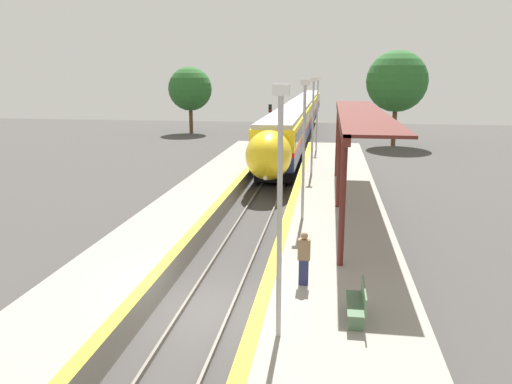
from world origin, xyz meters
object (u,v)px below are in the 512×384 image
at_px(train, 302,114).
at_px(lamppost_far, 313,120).
at_px(lamppost_farthest, 317,109).
at_px(person_waiting, 304,258).
at_px(lamppost_near, 280,200).
at_px(railway_signal, 270,123).
at_px(platform_bench, 359,302).
at_px(lamppost_mid, 304,142).

xyz_separation_m(train, lamppost_far, (2.40, -30.35, 1.91)).
relative_size(train, lamppost_farthest, 11.84).
height_order(train, lamppost_far, lamppost_far).
relative_size(person_waiting, lamppost_near, 0.28).
relative_size(train, railway_signal, 16.22).
bearing_deg(platform_bench, person_waiting, 126.97).
height_order(train, lamppost_mid, lamppost_mid).
height_order(platform_bench, lamppost_farthest, lamppost_farthest).
bearing_deg(person_waiting, lamppost_near, -97.91).
relative_size(platform_bench, lamppost_near, 0.26).
bearing_deg(platform_bench, lamppost_far, 95.83).
relative_size(platform_bench, lamppost_farthest, 0.26).
distance_m(railway_signal, lamppost_far, 15.07).
xyz_separation_m(platform_bench, lamppost_far, (-1.91, 18.72, 2.84)).
distance_m(platform_bench, lamppost_far, 19.03).
bearing_deg(railway_signal, lamppost_near, -82.81).
bearing_deg(lamppost_mid, platform_bench, -77.77).
distance_m(train, person_waiting, 47.18).
xyz_separation_m(railway_signal, lamppost_mid, (4.31, -24.25, 1.55)).
bearing_deg(lamppost_near, platform_bench, 29.47).
height_order(railway_signal, lamppost_mid, lamppost_mid).
xyz_separation_m(lamppost_far, lamppost_farthest, (0.00, 9.90, 0.00)).
xyz_separation_m(train, lamppost_near, (2.40, -50.15, 1.91)).
bearing_deg(lamppost_far, lamppost_farthest, 90.00).
bearing_deg(platform_bench, lamppost_mid, 102.23).
height_order(platform_bench, railway_signal, railway_signal).
relative_size(platform_bench, lamppost_far, 0.26).
xyz_separation_m(person_waiting, lamppost_farthest, (-0.42, 26.64, 2.48)).
height_order(train, railway_signal, railway_signal).
height_order(train, lamppost_near, lamppost_near).
height_order(platform_bench, lamppost_mid, lamppost_mid).
height_order(lamppost_near, lamppost_far, same).
height_order(person_waiting, lamppost_mid, lamppost_mid).
bearing_deg(train, lamppost_mid, -86.59).
bearing_deg(lamppost_near, lamppost_mid, 90.00).
xyz_separation_m(train, lamppost_farthest, (2.40, -20.45, 1.91)).
bearing_deg(lamppost_farthest, railway_signal, 134.05).
relative_size(lamppost_far, lamppost_farthest, 1.00).
xyz_separation_m(lamppost_near, lamppost_far, (0.00, 19.80, 0.00)).
distance_m(train, platform_bench, 49.27).
bearing_deg(train, platform_bench, -84.98).
bearing_deg(railway_signal, train, 83.20).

